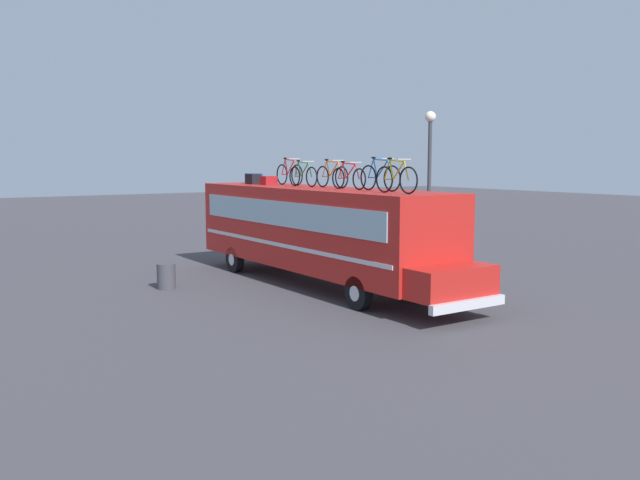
{
  "coord_description": "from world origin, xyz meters",
  "views": [
    {
      "loc": [
        18.13,
        -11.9,
        4.03
      ],
      "look_at": [
        0.28,
        0.0,
        1.47
      ],
      "focal_mm": 37.78,
      "sensor_mm": 36.0,
      "label": 1
    }
  ],
  "objects_px": {
    "luggage_bag_1": "(254,178)",
    "trash_bin": "(166,276)",
    "bus": "(318,228)",
    "rooftop_bicycle_6": "(396,179)",
    "street_lamp": "(429,167)",
    "luggage_bag_2": "(253,179)",
    "rooftop_bicycle_5": "(380,177)",
    "rooftop_bicycle_1": "(289,174)",
    "rooftop_bicycle_3": "(332,176)",
    "rooftop_bicycle_2": "(303,175)",
    "luggage_bag_3": "(269,180)",
    "rooftop_bicycle_4": "(348,177)"
  },
  "relations": [
    {
      "from": "luggage_bag_2",
      "to": "rooftop_bicycle_2",
      "type": "relative_size",
      "value": 0.32
    },
    {
      "from": "luggage_bag_3",
      "to": "street_lamp",
      "type": "relative_size",
      "value": 0.08
    },
    {
      "from": "rooftop_bicycle_6",
      "to": "street_lamp",
      "type": "xyz_separation_m",
      "value": [
        -4.58,
        5.44,
        0.24
      ]
    },
    {
      "from": "trash_bin",
      "to": "rooftop_bicycle_1",
      "type": "bearing_deg",
      "value": 93.26
    },
    {
      "from": "luggage_bag_1",
      "to": "street_lamp",
      "type": "distance_m",
      "value": 6.63
    },
    {
      "from": "rooftop_bicycle_3",
      "to": "rooftop_bicycle_4",
      "type": "relative_size",
      "value": 1.03
    },
    {
      "from": "luggage_bag_2",
      "to": "street_lamp",
      "type": "height_order",
      "value": "street_lamp"
    },
    {
      "from": "luggage_bag_1",
      "to": "luggage_bag_2",
      "type": "distance_m",
      "value": 0.97
    },
    {
      "from": "luggage_bag_2",
      "to": "street_lamp",
      "type": "bearing_deg",
      "value": 55.02
    },
    {
      "from": "rooftop_bicycle_1",
      "to": "trash_bin",
      "type": "height_order",
      "value": "rooftop_bicycle_1"
    },
    {
      "from": "bus",
      "to": "trash_bin",
      "type": "distance_m",
      "value": 5.03
    },
    {
      "from": "rooftop_bicycle_1",
      "to": "street_lamp",
      "type": "relative_size",
      "value": 0.3
    },
    {
      "from": "bus",
      "to": "trash_bin",
      "type": "relative_size",
      "value": 15.73
    },
    {
      "from": "rooftop_bicycle_3",
      "to": "rooftop_bicycle_6",
      "type": "height_order",
      "value": "rooftop_bicycle_6"
    },
    {
      "from": "rooftop_bicycle_3",
      "to": "rooftop_bicycle_5",
      "type": "distance_m",
      "value": 2.56
    },
    {
      "from": "rooftop_bicycle_5",
      "to": "rooftop_bicycle_3",
      "type": "bearing_deg",
      "value": 177.59
    },
    {
      "from": "rooftop_bicycle_5",
      "to": "rooftop_bicycle_2",
      "type": "bearing_deg",
      "value": -178.23
    },
    {
      "from": "trash_bin",
      "to": "street_lamp",
      "type": "bearing_deg",
      "value": 79.74
    },
    {
      "from": "bus",
      "to": "rooftop_bicycle_2",
      "type": "relative_size",
      "value": 7.32
    },
    {
      "from": "luggage_bag_3",
      "to": "rooftop_bicycle_4",
      "type": "distance_m",
      "value": 4.69
    },
    {
      "from": "luggage_bag_2",
      "to": "luggage_bag_3",
      "type": "height_order",
      "value": "luggage_bag_2"
    },
    {
      "from": "bus",
      "to": "luggage_bag_2",
      "type": "distance_m",
      "value": 4.31
    },
    {
      "from": "rooftop_bicycle_1",
      "to": "rooftop_bicycle_6",
      "type": "distance_m",
      "value": 6.59
    },
    {
      "from": "luggage_bag_1",
      "to": "street_lamp",
      "type": "bearing_deg",
      "value": 46.65
    },
    {
      "from": "luggage_bag_3",
      "to": "rooftop_bicycle_4",
      "type": "height_order",
      "value": "rooftop_bicycle_4"
    },
    {
      "from": "rooftop_bicycle_4",
      "to": "rooftop_bicycle_2",
      "type": "bearing_deg",
      "value": 179.52
    },
    {
      "from": "rooftop_bicycle_6",
      "to": "street_lamp",
      "type": "relative_size",
      "value": 0.29
    },
    {
      "from": "luggage_bag_1",
      "to": "rooftop_bicycle_1",
      "type": "height_order",
      "value": "rooftop_bicycle_1"
    },
    {
      "from": "rooftop_bicycle_4",
      "to": "rooftop_bicycle_5",
      "type": "bearing_deg",
      "value": 6.17
    },
    {
      "from": "luggage_bag_2",
      "to": "rooftop_bicycle_6",
      "type": "distance_m",
      "value": 8.28
    },
    {
      "from": "rooftop_bicycle_4",
      "to": "street_lamp",
      "type": "xyz_separation_m",
      "value": [
        -1.94,
        5.07,
        0.27
      ]
    },
    {
      "from": "luggage_bag_1",
      "to": "rooftop_bicycle_2",
      "type": "height_order",
      "value": "rooftop_bicycle_2"
    },
    {
      "from": "rooftop_bicycle_4",
      "to": "rooftop_bicycle_3",
      "type": "bearing_deg",
      "value": 168.56
    },
    {
      "from": "trash_bin",
      "to": "street_lamp",
      "type": "relative_size",
      "value": 0.14
    },
    {
      "from": "luggage_bag_3",
      "to": "rooftop_bicycle_1",
      "type": "relative_size",
      "value": 0.28
    },
    {
      "from": "rooftop_bicycle_3",
      "to": "street_lamp",
      "type": "distance_m",
      "value": 4.88
    },
    {
      "from": "street_lamp",
      "to": "rooftop_bicycle_3",
      "type": "bearing_deg",
      "value": -81.74
    },
    {
      "from": "bus",
      "to": "trash_bin",
      "type": "height_order",
      "value": "bus"
    },
    {
      "from": "luggage_bag_1",
      "to": "rooftop_bicycle_3",
      "type": "distance_m",
      "value": 5.25
    },
    {
      "from": "bus",
      "to": "luggage_bag_2",
      "type": "relative_size",
      "value": 23.08
    },
    {
      "from": "rooftop_bicycle_1",
      "to": "trash_bin",
      "type": "relative_size",
      "value": 2.19
    },
    {
      "from": "luggage_bag_3",
      "to": "rooftop_bicycle_3",
      "type": "relative_size",
      "value": 0.28
    },
    {
      "from": "rooftop_bicycle_2",
      "to": "trash_bin",
      "type": "height_order",
      "value": "rooftop_bicycle_2"
    },
    {
      "from": "luggage_bag_2",
      "to": "luggage_bag_1",
      "type": "bearing_deg",
      "value": 150.63
    },
    {
      "from": "luggage_bag_2",
      "to": "street_lamp",
      "type": "xyz_separation_m",
      "value": [
        3.7,
        5.29,
        0.45
      ]
    },
    {
      "from": "rooftop_bicycle_3",
      "to": "rooftop_bicycle_5",
      "type": "xyz_separation_m",
      "value": [
        2.56,
        -0.11,
        0.02
      ]
    },
    {
      "from": "luggage_bag_1",
      "to": "trash_bin",
      "type": "distance_m",
      "value": 6.19
    },
    {
      "from": "rooftop_bicycle_5",
      "to": "rooftop_bicycle_1",
      "type": "bearing_deg",
      "value": 178.36
    },
    {
      "from": "rooftop_bicycle_5",
      "to": "trash_bin",
      "type": "bearing_deg",
      "value": -137.6
    },
    {
      "from": "rooftop_bicycle_4",
      "to": "rooftop_bicycle_5",
      "type": "relative_size",
      "value": 0.94
    }
  ]
}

